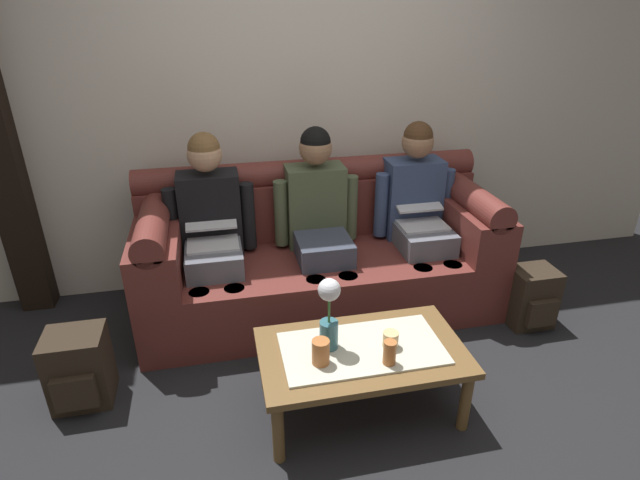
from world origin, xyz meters
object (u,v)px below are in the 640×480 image
Objects in this scene: cup_far_center at (391,340)px; coffee_table at (362,356)px; person_middle at (319,216)px; person_right at (418,208)px; backpack_left at (79,369)px; couch at (319,256)px; backpack_right at (531,297)px; cup_near_left at (389,352)px; cup_near_right at (321,352)px; flower_vase at (329,312)px; person_left at (211,225)px.

coffee_table is at bearing 170.86° from cup_far_center.
person_right is at bearing -0.06° from person_middle.
couch is at bearing 25.30° from backpack_left.
person_middle is at bearing 157.81° from backpack_right.
backpack_right is at bearing 27.88° from cup_near_left.
person_middle is 1.00× the size of person_right.
cup_far_center reaches higher than coffee_table.
backpack_left is at bearing 160.08° from cup_near_right.
flower_vase is at bearing -162.37° from backpack_right.
cup_far_center is at bearing -117.57° from person_right.
coffee_table is 1.46m from backpack_left.
coffee_table is at bearing 17.27° from cup_near_right.
person_left is 1.41m from cup_near_left.
coffee_table is at bearing -158.81° from backpack_right.
cup_near_left is 0.96× the size of cup_near_right.
backpack_right is (1.20, 0.63, -0.25)m from cup_near_left.
person_right is 1.28m from coffee_table.
person_left reaches higher than flower_vase.
flower_vase is 3.15× the size of cup_near_left.
person_middle is 1.14m from cup_near_right.
couch is 1.89× the size of person_right.
cup_near_left is 0.32m from cup_near_right.
couch is at bearing 157.68° from backpack_right.
person_right is at bearing 50.33° from cup_near_right.
cup_near_left is (0.09, -1.16, 0.08)m from couch.
person_middle is at bearing 97.44° from cup_far_center.
flower_vase reaches higher than cup_far_center.
cup_far_center is (0.14, -0.02, 0.09)m from coffee_table.
flower_vase reaches higher than coffee_table.
cup_near_left reaches higher than backpack_right.
person_right is 1.30m from flower_vase.
person_left is 1.00× the size of person_right.
couch is 1.17m from cup_near_left.
flower_vase is at bearing 168.37° from cup_far_center.
backpack_left reaches higher than backpack_right.
flower_vase is 0.34m from cup_far_center.
backpack_right is (1.29, -0.53, -0.18)m from couch.
coffee_table is (0.68, -1.03, -0.33)m from person_left.
backpack_right is (1.15, 0.52, -0.23)m from cup_far_center.
person_middle is 1.63m from backpack_left.
couch is at bearing 80.81° from flower_vase.
cup_near_left is 1.48× the size of cup_far_center.
coffee_table is at bearing -56.31° from person_left.
coffee_table is 8.09× the size of cup_near_right.
backpack_right is 0.95× the size of backpack_left.
person_left is 1.37m from person_right.
person_left is 2.09m from backpack_right.
backpack_right is at bearing -14.91° from person_left.
person_middle is at bearing 78.43° from cup_near_right.
person_left reaches higher than cup_near_left.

